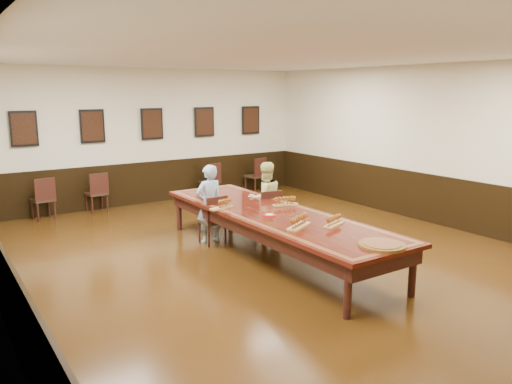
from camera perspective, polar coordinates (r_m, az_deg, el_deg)
floor at (r=8.24m, az=1.95°, el=-7.48°), size 8.00×10.00×0.02m
ceiling at (r=7.81m, az=2.12°, el=15.47°), size 8.00×10.00×0.02m
wall_back at (r=12.26m, az=-11.88°, el=6.24°), size 8.00×0.02×3.20m
wall_right at (r=10.70m, az=19.81°, el=5.08°), size 0.02×10.00×3.20m
chair_man at (r=8.86m, az=-5.04°, el=-3.12°), size 0.42×0.46×0.88m
chair_woman at (r=9.29m, az=1.29°, el=-2.38°), size 0.49×0.52×0.88m
spare_chair_a at (r=11.41m, az=-23.22°, el=-0.66°), size 0.49×0.52×0.90m
spare_chair_b at (r=11.69m, az=-17.77°, el=-0.00°), size 0.45×0.49×0.90m
spare_chair_c at (r=12.66m, az=-5.32°, el=1.33°), size 0.50×0.53×0.90m
spare_chair_d at (r=13.34m, az=-0.11°, el=1.97°), size 0.52×0.55×0.93m
person_man at (r=8.87m, az=-5.37°, el=-1.36°), size 0.52×0.35×1.40m
person_woman at (r=9.32m, az=1.05°, el=-0.76°), size 0.77×0.65×1.38m
pink_phone at (r=8.59m, az=4.14°, el=-1.40°), size 0.07×0.14×0.01m
wainscoting at (r=8.08m, az=1.98°, el=-4.06°), size 8.00×10.00×1.00m
conference_table at (r=8.06m, az=1.98°, el=-3.30°), size 1.40×5.00×0.76m
posters at (r=12.17m, az=-11.81°, el=7.63°), size 6.14×0.04×0.74m
flight_a at (r=8.28m, az=-3.80°, el=-1.39°), size 0.44×0.21×0.16m
flight_b at (r=8.49m, az=3.37°, el=-1.07°), size 0.45×0.23×0.16m
flight_c at (r=7.14m, az=4.92°, el=-3.39°), size 0.51×0.36×0.19m
flight_d at (r=7.30m, az=8.89°, el=-3.29°), size 0.43×0.26×0.15m
red_plate_grp at (r=7.79m, az=1.54°, el=-2.67°), size 0.21×0.21×0.03m
carved_platter at (r=6.46m, az=14.22°, el=-5.90°), size 0.72×0.72×0.05m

